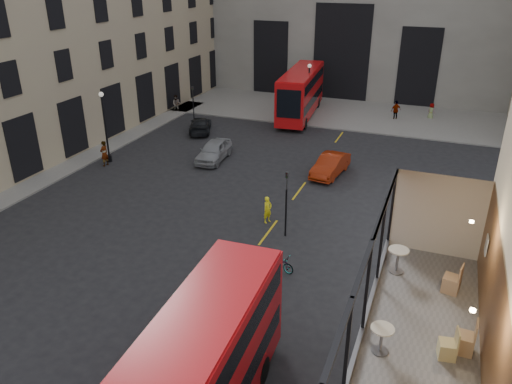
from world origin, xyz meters
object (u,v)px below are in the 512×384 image
(street_lamp_b, at_px, (308,96))
(pedestrian_c, at_px, (396,110))
(traffic_light_far, at_px, (193,102))
(pedestrian_d, at_px, (431,111))
(car_a, at_px, (214,151))
(cyclist, at_px, (268,210))
(bicycle, at_px, (279,262))
(pedestrian_b, at_px, (311,101))
(street_lamp_a, at_px, (106,131))
(cafe_table_far, at_px, (398,257))
(car_b, at_px, (330,165))
(cafe_chair_d, at_px, (452,283))
(pedestrian_e, at_px, (104,153))
(cafe_chair_b, at_px, (465,342))
(bus_far, at_px, (301,91))
(traffic_light_near, at_px, (286,196))
(car_c, at_px, (200,125))
(cafe_table_mid, at_px, (382,336))
(pedestrian_a, at_px, (177,104))
(cafe_chair_c, at_px, (448,349))

(street_lamp_b, height_order, pedestrian_c, street_lamp_b)
(traffic_light_far, xyz_separation_m, pedestrian_d, (19.98, 10.74, -1.66))
(car_a, xyz_separation_m, cyclist, (7.26, -7.97, 0.05))
(bicycle, height_order, pedestrian_b, pedestrian_b)
(cyclist, xyz_separation_m, pedestrian_b, (-4.20, 24.63, 0.13))
(street_lamp_a, bearing_deg, cafe_table_far, -33.06)
(bicycle, bearing_deg, cafe_table_far, -117.32)
(car_b, bearing_deg, car_a, -169.88)
(traffic_light_far, distance_m, cafe_chair_d, 33.62)
(street_lamp_b, relative_size, car_b, 1.22)
(pedestrian_e, xyz_separation_m, cafe_table_far, (22.24, -13.81, 4.19))
(pedestrian_e, height_order, cafe_chair_b, cafe_chair_b)
(bus_far, bearing_deg, bicycle, -75.57)
(traffic_light_near, distance_m, pedestrian_d, 27.45)
(car_c, xyz_separation_m, pedestrian_c, (15.72, 10.10, 0.30))
(bus_far, height_order, cafe_table_mid, cafe_table_mid)
(street_lamp_a, height_order, pedestrian_d, street_lamp_a)
(car_c, relative_size, cafe_table_mid, 5.82)
(pedestrian_d, bearing_deg, car_b, 106.68)
(pedestrian_c, height_order, pedestrian_e, pedestrian_e)
(pedestrian_b, xyz_separation_m, cafe_table_mid, (12.22, -38.34, 4.16))
(pedestrian_b, relative_size, cafe_chair_d, 1.93)
(car_a, relative_size, cafe_table_far, 5.38)
(cyclist, xyz_separation_m, cafe_table_far, (7.96, -9.80, 4.34))
(street_lamp_b, distance_m, pedestrian_e, 20.02)
(bicycle, relative_size, cyclist, 1.04)
(traffic_light_far, xyz_separation_m, pedestrian_b, (8.33, 9.79, -1.49))
(traffic_light_far, distance_m, cafe_chair_b, 35.86)
(pedestrian_e, bearing_deg, bus_far, 157.02)
(car_a, bearing_deg, car_c, 120.62)
(car_b, bearing_deg, pedestrian_a, 158.06)
(traffic_light_far, bearing_deg, pedestrian_d, 28.26)
(car_a, xyz_separation_m, bicycle, (9.49, -12.45, -0.32))
(traffic_light_far, relative_size, cafe_table_mid, 5.03)
(cafe_table_mid, distance_m, cafe_table_far, 3.92)
(car_c, bearing_deg, pedestrian_c, -169.95)
(bicycle, xyz_separation_m, cafe_table_far, (5.73, -5.32, 4.71))
(street_lamp_b, distance_m, cafe_chair_c, 36.67)
(bus_far, relative_size, cafe_chair_b, 11.85)
(car_b, xyz_separation_m, cafe_chair_c, (7.94, -21.63, 4.14))
(pedestrian_b, height_order, cafe_table_far, cafe_table_far)
(bicycle, bearing_deg, pedestrian_c, 11.40)
(traffic_light_near, xyz_separation_m, car_b, (0.22, 9.49, -1.70))
(car_a, distance_m, car_b, 8.96)
(bicycle, height_order, cafe_chair_d, cafe_chair_d)
(cyclist, relative_size, cafe_table_far, 1.95)
(cyclist, height_order, pedestrian_d, cyclist)
(street_lamp_a, height_order, cafe_chair_c, cafe_chair_c)
(pedestrian_d, xyz_separation_m, pedestrian_e, (-21.73, -21.57, 0.19))
(pedestrian_d, bearing_deg, street_lamp_a, 78.48)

